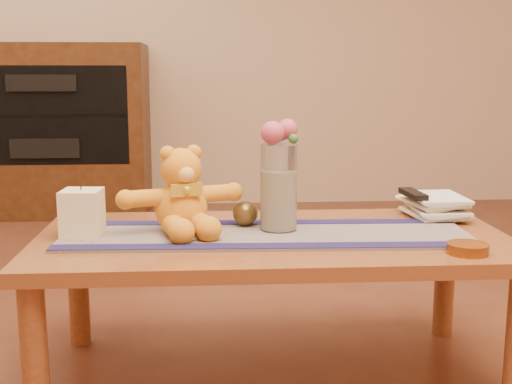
{
  "coord_description": "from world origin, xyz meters",
  "views": [
    {
      "loc": [
        -0.18,
        -1.94,
        0.93
      ],
      "look_at": [
        -0.05,
        0.0,
        0.58
      ],
      "focal_mm": 47.01,
      "sensor_mm": 36.0,
      "label": 1
    }
  ],
  "objects": [
    {
      "name": "rose_left",
      "position": [
        0.0,
        0.02,
        0.75
      ],
      "size": [
        0.07,
        0.07,
        0.07
      ],
      "primitive_type": "sphere",
      "color": "#BF435E",
      "rests_on": "glass_vase"
    },
    {
      "name": "leaf_sprig",
      "position": [
        0.06,
        0.01,
        0.74
      ],
      "size": [
        0.03,
        0.03,
        0.03
      ],
      "primitive_type": "sphere",
      "color": "#33662D",
      "rests_on": "glass_vase"
    },
    {
      "name": "cabinet_cavity",
      "position": [
        -1.2,
        2.25,
        0.66
      ],
      "size": [
        1.02,
        0.03,
        0.61
      ],
      "primitive_type": "cube",
      "color": "black",
      "rests_on": "media_cabinet"
    },
    {
      "name": "rose_right",
      "position": [
        0.05,
        0.03,
        0.76
      ],
      "size": [
        0.06,
        0.06,
        0.06
      ],
      "primitive_type": "sphere",
      "color": "#BF435E",
      "rests_on": "glass_vase"
    },
    {
      "name": "book_lower",
      "position": [
        0.48,
        0.18,
        0.48
      ],
      "size": [
        0.17,
        0.23,
        0.02
      ],
      "primitive_type": "imported",
      "rotation": [
        0.0,
        0.0,
        -0.02
      ],
      "color": "#F8EFC0",
      "rests_on": "book_bottom"
    },
    {
      "name": "runner_border_near",
      "position": [
        -0.03,
        -0.16,
        0.46
      ],
      "size": [
        1.2,
        0.1,
        0.0
      ],
      "primitive_type": "cube",
      "rotation": [
        0.0,
        0.0,
        -0.03
      ],
      "color": "#1B1643",
      "rests_on": "persian_runner"
    },
    {
      "name": "glass_vase",
      "position": [
        0.02,
        0.03,
        0.59
      ],
      "size": [
        0.11,
        0.11,
        0.26
      ],
      "primitive_type": "cylinder",
      "color": "silver",
      "rests_on": "persian_runner"
    },
    {
      "name": "stereo_lower",
      "position": [
        -1.2,
        2.35,
        0.46
      ],
      "size": [
        0.42,
        0.28,
        0.12
      ],
      "primitive_type": "cube",
      "color": "black",
      "rests_on": "media_cabinet"
    },
    {
      "name": "table_leg_bl",
      "position": [
        -0.64,
        0.29,
        0.21
      ],
      "size": [
        0.07,
        0.07,
        0.41
      ],
      "primitive_type": "cylinder",
      "color": "brown",
      "rests_on": "floor"
    },
    {
      "name": "book_bottom",
      "position": [
        0.48,
        0.19,
        0.46
      ],
      "size": [
        0.19,
        0.24,
        0.02
      ],
      "primitive_type": "imported",
      "rotation": [
        0.0,
        0.0,
        0.12
      ],
      "color": "#F8EFC0",
      "rests_on": "coffee_table_top"
    },
    {
      "name": "persian_runner",
      "position": [
        -0.02,
        -0.02,
        0.45
      ],
      "size": [
        1.21,
        0.39,
        0.01
      ],
      "primitive_type": "cube",
      "rotation": [
        0.0,
        0.0,
        -0.03
      ],
      "color": "#181843",
      "rests_on": "coffee_table_top"
    },
    {
      "name": "media_cabinet",
      "position": [
        -1.2,
        2.48,
        0.55
      ],
      "size": [
        1.2,
        0.5,
        1.1
      ],
      "primitive_type": "cube",
      "color": "black",
      "rests_on": "floor"
    },
    {
      "name": "blue_flower_side",
      "position": [
        -0.01,
        0.05,
        0.74
      ],
      "size": [
        0.04,
        0.04,
        0.04
      ],
      "primitive_type": "sphere",
      "color": "#4F69AC",
      "rests_on": "glass_vase"
    },
    {
      "name": "potpourri_fill",
      "position": [
        0.02,
        0.03,
        0.55
      ],
      "size": [
        0.09,
        0.09,
        0.18
      ],
      "primitive_type": "cylinder",
      "color": "beige",
      "rests_on": "glass_vase"
    },
    {
      "name": "stereo_upper",
      "position": [
        -1.2,
        2.35,
        0.86
      ],
      "size": [
        0.42,
        0.28,
        0.1
      ],
      "primitive_type": "cube",
      "color": "black",
      "rests_on": "media_cabinet"
    },
    {
      "name": "tv_remote",
      "position": [
        0.48,
        0.18,
        0.54
      ],
      "size": [
        0.06,
        0.16,
        0.02
      ],
      "primitive_type": "cube",
      "rotation": [
        0.0,
        0.0,
        0.06
      ],
      "color": "black",
      "rests_on": "book_top"
    },
    {
      "name": "book_top",
      "position": [
        0.48,
        0.19,
        0.52
      ],
      "size": [
        0.17,
        0.23,
        0.02
      ],
      "primitive_type": "imported",
      "rotation": [
        0.0,
        0.0,
        0.01
      ],
      "color": "#F8EFC0",
      "rests_on": "book_upper"
    },
    {
      "name": "coffee_table_top",
      "position": [
        0.0,
        0.0,
        0.43
      ],
      "size": [
        1.4,
        0.7,
        0.04
      ],
      "primitive_type": "cube",
      "color": "brown",
      "rests_on": "floor"
    },
    {
      "name": "bronze_ball",
      "position": [
        -0.08,
        0.09,
        0.5
      ],
      "size": [
        0.1,
        0.1,
        0.08
      ],
      "primitive_type": "sphere",
      "rotation": [
        0.0,
        0.0,
        0.31
      ],
      "color": "#523E1B",
      "rests_on": "persian_runner"
    },
    {
      "name": "pillar_candle",
      "position": [
        -0.56,
        0.0,
        0.52
      ],
      "size": [
        0.12,
        0.12,
        0.13
      ],
      "primitive_type": "cube",
      "rotation": [
        0.0,
        0.0,
        -0.08
      ],
      "color": "beige",
      "rests_on": "persian_runner"
    },
    {
      "name": "table_leg_br",
      "position": [
        0.64,
        0.29,
        0.21
      ],
      "size": [
        0.07,
        0.07,
        0.41
      ],
      "primitive_type": "cylinder",
      "color": "brown",
      "rests_on": "floor"
    },
    {
      "name": "blue_flower_back",
      "position": [
        0.03,
        0.06,
        0.75
      ],
      "size": [
        0.04,
        0.04,
        0.04
      ],
      "primitive_type": "sphere",
      "color": "#4F69AC",
      "rests_on": "glass_vase"
    },
    {
      "name": "teddy_bear",
      "position": [
        -0.27,
        0.04,
        0.58
      ],
      "size": [
        0.43,
        0.39,
        0.24
      ],
      "primitive_type": null,
      "rotation": [
        0.0,
        0.0,
        0.32
      ],
      "color": "orange",
      "rests_on": "persian_runner"
    },
    {
      "name": "book_upper",
      "position": [
        0.47,
        0.19,
        0.5
      ],
      "size": [
        0.2,
        0.25,
        0.02
      ],
      "primitive_type": "imported",
      "rotation": [
        0.0,
        0.0,
        0.17
      ],
      "color": "#F8EFC0",
      "rests_on": "book_lower"
    },
    {
      "name": "table_leg_fl",
      "position": [
        -0.64,
        -0.29,
        0.21
      ],
      "size": [
        0.07,
        0.07,
        0.41
      ],
      "primitive_type": "cylinder",
      "color": "brown",
      "rests_on": "floor"
    },
    {
      "name": "candle_wick",
      "position": [
        -0.56,
        0.0,
        0.6
      ],
      "size": [
        0.0,
        0.0,
        0.01
      ],
      "primitive_type": "cylinder",
      "rotation": [
        0.0,
        0.0,
        -0.08
      ],
      "color": "black",
      "rests_on": "pillar_candle"
    },
    {
      "name": "floor",
      "position": [
        0.0,
        0.0,
        0.0
      ],
      "size": [
        5.5,
        5.5,
        0.0
      ],
      "primitive_type": "plane",
      "color": "#4F2416",
      "rests_on": "ground"
    },
    {
      "name": "runner_border_far",
      "position": [
        -0.02,
        0.13,
        0.46
      ],
      "size": [
        1.2,
        0.1,
        0.0
      ],
      "primitive_type": "cube",
      "rotation": [
        0.0,
        0.0,
        -0.03
      ],
      "color": "#1B1643",
      "rests_on": "persian_runner"
    },
    {
      "name": "cabinet_shelf",
      "position": [
        -1.2,
        2.33,
        0.66
      ],
      "size": [
        1.02,
        0.2,
        0.02
      ],
      "primitive_type": "cube",
      "color": "black",
      "rests_on": "media_cabinet"
    },
    {
      "name": "wall_back",
      "position": [
        0.0,
        2.75,
        1.35
      ],
      "size": [
        5.5,
        0.0,
        5.5
      ],
      "primitive_type": "plane",
      "rotation": [
        1.57,
        0.0,
        0.0
      ],
      "color": "tan",
      "rests_on": "floor"
    },
    {
      "name": "amber_dish",
      "position": [
        0.5,
        -0.25,
        0.46
      ],
      "size": [
        0.13,
        0.13,
        0.03
      ],
      "primitive_type": "cylinder",
      "rotation": [
        0.0,
        0.0,
        0.19
      ],
      "color": "#BF5914",
      "rests_on": "coffee_table_top"
    }
  ]
}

